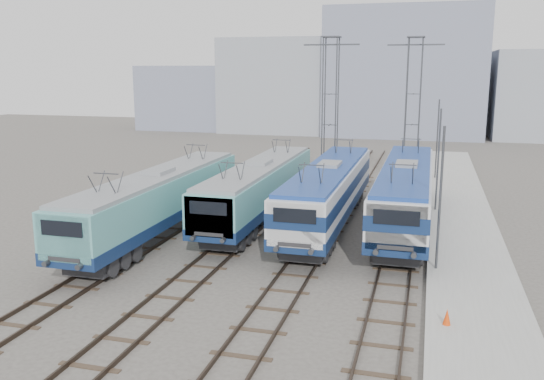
{
  "coord_description": "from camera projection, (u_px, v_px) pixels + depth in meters",
  "views": [
    {
      "loc": [
        7.99,
        -24.86,
        9.48
      ],
      "look_at": [
        -0.79,
        7.0,
        2.53
      ],
      "focal_mm": 38.0,
      "sensor_mm": 36.0,
      "label": 1
    }
  ],
  "objects": [
    {
      "name": "catenary_tower_east",
      "position": [
        413.0,
        105.0,
        47.07
      ],
      "size": [
        4.5,
        1.2,
        12.0
      ],
      "color": "#3F4247",
      "rests_on": "ground"
    },
    {
      "name": "platform",
      "position": [
        465.0,
        238.0,
        32.35
      ],
      "size": [
        4.0,
        70.0,
        0.3
      ],
      "primitive_type": "cube",
      "color": "#9E9E99",
      "rests_on": "ground"
    },
    {
      "name": "ground",
      "position": [
        249.0,
        272.0,
        27.49
      ],
      "size": [
        160.0,
        160.0,
        0.0
      ],
      "primitive_type": "plane",
      "color": "#514C47"
    },
    {
      "name": "catenary_tower_west",
      "position": [
        330.0,
        105.0,
        46.87
      ],
      "size": [
        4.5,
        1.2,
        12.0
      ],
      "color": "#3F4247",
      "rests_on": "ground"
    },
    {
      "name": "safety_cone",
      "position": [
        447.0,
        317.0,
        21.03
      ],
      "size": [
        0.29,
        0.29,
        0.61
      ],
      "primitive_type": "cone",
      "color": "#E3400B",
      "rests_on": "platform"
    },
    {
      "name": "locomotive_far_right",
      "position": [
        405.0,
        190.0,
        34.44
      ],
      "size": [
        2.98,
        18.86,
        3.55
      ],
      "color": "#11254E",
      "rests_on": "ground"
    },
    {
      "name": "locomotive_far_left",
      "position": [
        158.0,
        199.0,
        32.7
      ],
      "size": [
        2.88,
        18.19,
        3.42
      ],
      "color": "#11254E",
      "rests_on": "ground"
    },
    {
      "name": "mast_front",
      "position": [
        440.0,
        202.0,
        26.42
      ],
      "size": [
        0.12,
        0.12,
        7.0
      ],
      "primitive_type": "cylinder",
      "color": "#3F4247",
      "rests_on": "ground"
    },
    {
      "name": "building_far_west",
      "position": [
        188.0,
        98.0,
        92.75
      ],
      "size": [
        14.0,
        10.0,
        10.0
      ],
      "primitive_type": "cube",
      "color": "gray",
      "rests_on": "ground"
    },
    {
      "name": "mast_rear",
      "position": [
        437.0,
        141.0,
        49.06
      ],
      "size": [
        0.12,
        0.12,
        7.0
      ],
      "primitive_type": "cylinder",
      "color": "#3F4247",
      "rests_on": "ground"
    },
    {
      "name": "building_west",
      "position": [
        284.0,
        86.0,
        88.18
      ],
      "size": [
        18.0,
        12.0,
        14.0
      ],
      "primitive_type": "cube",
      "color": "#8E949E",
      "rests_on": "ground"
    },
    {
      "name": "mast_mid",
      "position": [
        438.0,
        162.0,
        37.74
      ],
      "size": [
        0.12,
        0.12,
        7.0
      ],
      "primitive_type": "cylinder",
      "color": "#3F4247",
      "rests_on": "ground"
    },
    {
      "name": "locomotive_center_left",
      "position": [
        259.0,
        186.0,
        36.33
      ],
      "size": [
        2.81,
        17.77,
        3.34
      ],
      "color": "#11254E",
      "rests_on": "ground"
    },
    {
      "name": "building_center",
      "position": [
        405.0,
        73.0,
        83.08
      ],
      "size": [
        22.0,
        14.0,
        18.0
      ],
      "primitive_type": "cube",
      "color": "gray",
      "rests_on": "ground"
    },
    {
      "name": "locomotive_center_right",
      "position": [
        329.0,
        189.0,
        34.81
      ],
      "size": [
        2.92,
        18.5,
        3.48
      ],
      "color": "#11254E",
      "rests_on": "ground"
    }
  ]
}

